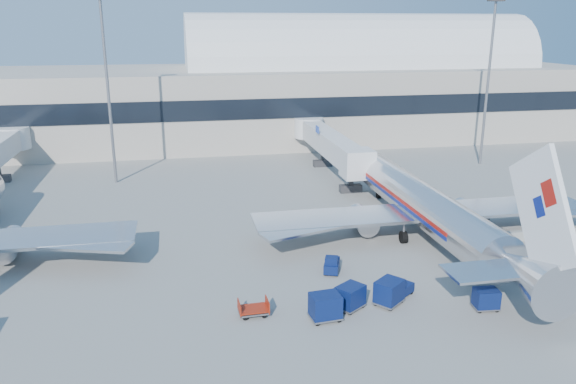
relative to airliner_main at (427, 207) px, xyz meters
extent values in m
plane|color=gray|center=(-10.00, -4.51, -2.93)|extent=(260.00, 260.00, 0.00)
cube|color=#B2AA9E|center=(-35.00, 51.49, 3.07)|extent=(170.00, 28.00, 12.00)
cube|color=black|center=(-35.00, 37.54, 4.07)|extent=(170.00, 0.40, 3.00)
cylinder|color=white|center=(10.00, 51.49, 9.07)|extent=(60.00, 18.00, 18.00)
cylinder|color=silver|center=(0.00, 1.49, -0.03)|extent=(3.80, 28.00, 3.80)
sphere|color=silver|center=(0.00, 15.49, -0.03)|extent=(3.72, 3.72, 3.72)
cone|color=silver|center=(0.00, -15.51, 0.37)|extent=(3.80, 6.00, 3.80)
cube|color=#AA140D|center=(0.00, 2.49, 0.22)|extent=(3.85, 20.16, 0.32)
cube|color=navy|center=(0.00, 2.49, -0.15)|extent=(3.85, 20.16, 0.32)
cube|color=white|center=(0.00, -16.01, 4.77)|extent=(0.35, 7.79, 8.74)
cube|color=silver|center=(0.00, -15.01, 0.57)|extent=(11.00, 3.00, 0.18)
cube|color=silver|center=(0.00, 0.49, -0.63)|extent=(32.00, 5.00, 0.28)
cylinder|color=#B7B7BC|center=(-5.50, 1.99, -1.58)|extent=(2.10, 3.80, 2.10)
cylinder|color=#B7B7BC|center=(5.50, 1.99, -1.58)|extent=(2.10, 3.80, 2.10)
cylinder|color=black|center=(0.00, 12.49, -2.48)|extent=(0.40, 0.90, 0.90)
cylinder|color=#B7B7BC|center=(-36.50, 1.99, -1.58)|extent=(2.10, 3.80, 2.10)
cube|color=silver|center=(-2.40, 25.49, 1.07)|extent=(2.70, 24.00, 2.70)
cube|color=silver|center=(-2.40, 13.29, 1.07)|extent=(3.40, 3.20, 3.20)
cylinder|color=silver|center=(-2.40, 36.99, 1.07)|extent=(4.40, 4.40, 3.00)
cube|color=#2D2D30|center=(-2.40, 15.49, -1.13)|extent=(0.50, 0.50, 3.00)
cube|color=#2D2D30|center=(-2.40, 15.49, -2.48)|extent=(2.60, 1.00, 0.90)
cube|color=#2D2D30|center=(-2.40, 28.49, -1.13)|extent=(0.50, 0.50, 3.00)
cube|color=#2D2D30|center=(-2.40, 28.49, -2.48)|extent=(2.60, 1.00, 0.90)
cube|color=navy|center=(-4.00, 25.49, 2.87)|extent=(0.12, 1.40, 0.90)
cylinder|color=silver|center=(-44.40, 36.99, 1.07)|extent=(4.40, 4.40, 3.00)
cube|color=#2D2D30|center=(-44.40, 28.49, -2.48)|extent=(2.60, 1.00, 0.90)
cylinder|color=slate|center=(-30.00, 25.49, 8.07)|extent=(0.36, 0.36, 22.00)
cylinder|color=slate|center=(20.00, 25.49, 8.07)|extent=(0.36, 0.36, 22.00)
cube|color=#9E9E96|center=(8.00, -2.51, -2.48)|extent=(3.00, 0.55, 0.90)
cube|color=#9E9E96|center=(11.30, -2.51, -2.48)|extent=(3.00, 0.55, 0.90)
cube|color=#091646|center=(-6.82, -10.75, -2.43)|extent=(2.27, 2.08, 0.67)
cube|color=#091646|center=(-7.18, -11.02, -1.89)|extent=(1.19, 1.21, 0.63)
cylinder|color=black|center=(-6.49, -9.99, -2.67)|extent=(0.52, 0.46, 0.50)
cube|color=#091646|center=(3.79, -10.30, -2.39)|extent=(2.50, 2.00, 0.73)
cube|color=#091646|center=(3.35, -10.08, -1.81)|extent=(1.22, 1.26, 0.68)
cylinder|color=black|center=(4.68, -10.25, -2.65)|extent=(0.58, 0.43, 0.55)
cube|color=#091646|center=(-10.63, -5.70, -2.39)|extent=(1.84, 2.49, 0.73)
cube|color=#091646|center=(-10.80, -6.16, -1.81)|extent=(1.22, 1.17, 0.68)
cylinder|color=black|center=(-10.76, -4.82, -2.65)|extent=(0.39, 0.59, 0.55)
cube|color=#091646|center=(-8.17, -11.78, -1.91)|extent=(2.44, 2.38, 1.55)
cube|color=slate|center=(-8.17, -11.78, -2.69)|extent=(2.56, 2.49, 0.11)
cylinder|color=black|center=(-7.95, -10.85, -2.71)|extent=(0.44, 0.40, 0.43)
cube|color=#091646|center=(-11.03, -11.84, -1.96)|extent=(2.31, 2.22, 1.47)
cube|color=slate|center=(-11.03, -11.84, -2.70)|extent=(2.43, 2.32, 0.10)
cylinder|color=black|center=(-10.77, -10.98, -2.72)|extent=(0.43, 0.37, 0.41)
cube|color=#091646|center=(-13.13, -12.99, -1.90)|extent=(2.09, 1.70, 1.57)
cube|color=slate|center=(-13.13, -12.99, -2.69)|extent=(2.20, 1.76, 0.11)
cylinder|color=black|center=(-12.43, -12.33, -2.71)|extent=(0.45, 0.21, 0.43)
cube|color=#091646|center=(-1.85, -13.79, -2.09)|extent=(1.70, 1.39, 1.28)
cube|color=slate|center=(-1.85, -13.79, -2.73)|extent=(1.80, 1.44, 0.09)
cylinder|color=black|center=(-1.19, -13.37, -2.75)|extent=(0.37, 0.17, 0.35)
cube|color=#091646|center=(6.92, -10.98, -1.93)|extent=(1.92, 1.51, 1.53)
cube|color=slate|center=(6.92, -10.98, -2.70)|extent=(2.03, 1.56, 0.11)
cylinder|color=black|center=(7.64, -10.39, -2.72)|extent=(0.42, 0.18, 0.42)
cube|color=slate|center=(-17.75, -11.50, -2.61)|extent=(2.07, 1.45, 0.11)
cube|color=maroon|center=(-17.75, -11.50, -2.42)|extent=(2.07, 1.49, 0.07)
cylinder|color=black|center=(-17.12, -10.97, -2.74)|extent=(0.37, 0.16, 0.37)
camera|label=1|loc=(-22.17, -45.44, 15.94)|focal=35.00mm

